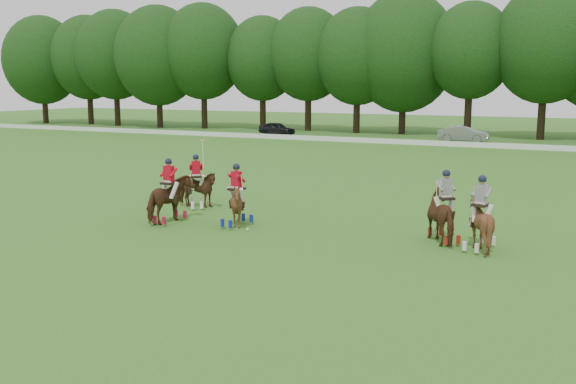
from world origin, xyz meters
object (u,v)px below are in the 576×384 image
at_px(polo_red_b, 196,189).
at_px(polo_ball, 248,229).
at_px(car_mid, 463,134).
at_px(polo_stripe_a, 445,216).
at_px(car_left, 277,128).
at_px(polo_red_c, 237,204).
at_px(polo_red_a, 170,199).
at_px(polo_stripe_b, 480,223).

relative_size(polo_red_b, polo_ball, 31.11).
distance_m(car_mid, polo_stripe_a, 38.10).
bearing_deg(car_left, polo_red_b, -151.62).
relative_size(polo_red_c, polo_ball, 25.74).
distance_m(polo_red_a, polo_red_b, 2.99).
height_order(car_mid, polo_stripe_b, polo_stripe_b).
height_order(car_mid, polo_red_a, polo_red_a).
height_order(polo_red_c, polo_ball, polo_red_c).
distance_m(car_left, car_mid, 18.68).
xyz_separation_m(polo_stripe_b, polo_ball, (-7.87, -0.86, -0.82)).
relative_size(car_mid, polo_ball, 48.46).
bearing_deg(car_mid, polo_red_c, 174.59).
xyz_separation_m(car_left, polo_ball, (18.69, -38.93, -0.61)).
relative_size(car_left, polo_stripe_a, 1.59).
height_order(car_left, polo_red_a, polo_red_a).
bearing_deg(polo_stripe_b, polo_red_b, 170.86).
bearing_deg(polo_ball, polo_red_c, 147.96).
xyz_separation_m(car_left, polo_red_b, (14.66, -36.15, 0.15)).
relative_size(polo_red_a, polo_red_c, 1.05).
xyz_separation_m(car_mid, polo_stripe_a, (6.64, -37.51, 0.16)).
height_order(polo_red_a, polo_red_b, polo_red_b).
xyz_separation_m(polo_red_a, polo_red_c, (2.59, 0.55, -0.06)).
bearing_deg(polo_stripe_b, car_mid, 101.69).
relative_size(car_left, polo_ball, 42.42).
bearing_deg(polo_stripe_b, polo_ball, -173.73).
height_order(car_mid, polo_red_c, polo_red_c).
height_order(polo_stripe_a, polo_stripe_b, polo_stripe_a).
relative_size(polo_stripe_a, polo_stripe_b, 1.01).
bearing_deg(polo_red_a, polo_red_c, 11.89).
relative_size(car_mid, polo_stripe_a, 1.81).
bearing_deg(polo_red_b, car_mid, 83.65).
bearing_deg(polo_red_a, car_left, 111.55).
distance_m(car_mid, polo_red_b, 36.37).
xyz_separation_m(car_left, polo_stripe_b, (26.56, -38.06, 0.21)).
xyz_separation_m(car_mid, polo_red_c, (-0.68, -38.50, 0.12)).
xyz_separation_m(polo_red_b, polo_stripe_a, (10.67, -1.37, 0.08)).
bearing_deg(car_mid, polo_red_b, 169.24).
distance_m(car_left, polo_red_a, 41.98).
height_order(car_mid, polo_stripe_a, polo_stripe_a).
bearing_deg(polo_red_b, polo_stripe_a, -7.29).
bearing_deg(polo_ball, polo_stripe_b, 6.27).
height_order(polo_red_b, polo_stripe_a, polo_red_b).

